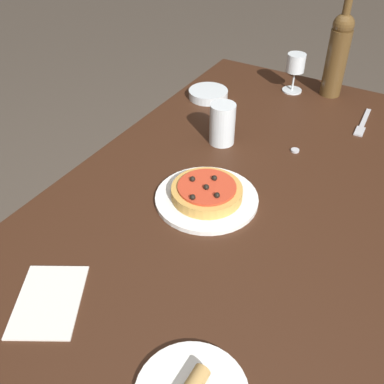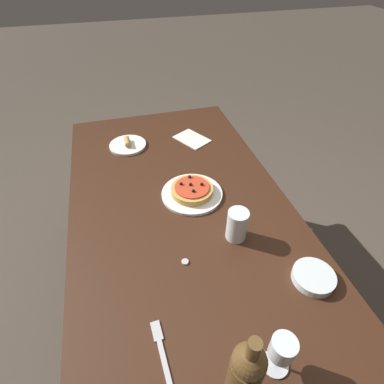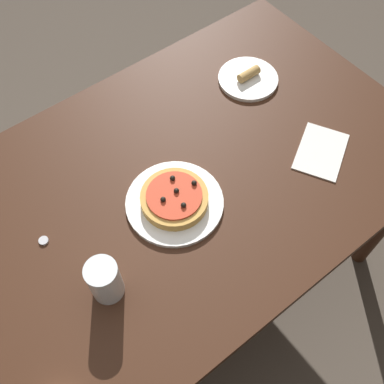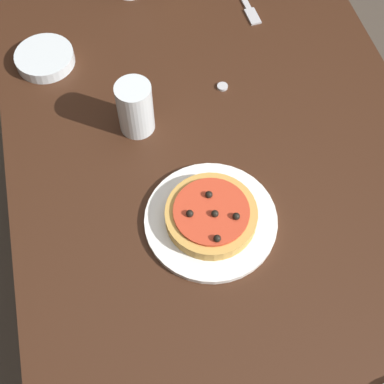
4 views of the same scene
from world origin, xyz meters
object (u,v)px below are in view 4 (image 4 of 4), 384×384
object	(u,v)px
dinner_plate	(211,220)
fork	(246,3)
bottle_cap	(222,87)
pizza	(211,215)
side_bowl	(45,58)
water_cup	(135,108)
dining_table	(233,221)

from	to	relation	value
dinner_plate	fork	bearing A→B (deg)	157.11
fork	bottle_cap	xyz separation A→B (m)	(0.25, -0.13, 0.00)
pizza	dinner_plate	bearing A→B (deg)	-179.26
side_bowl	bottle_cap	bearing A→B (deg)	65.63
dinner_plate	bottle_cap	world-z (taller)	dinner_plate
dinner_plate	bottle_cap	distance (m)	0.34
water_cup	side_bowl	xyz separation A→B (m)	(-0.23, -0.17, -0.05)
fork	bottle_cap	size ratio (longest dim) A/B	7.66
dining_table	dinner_plate	distance (m)	0.11
dining_table	fork	bearing A→B (deg)	161.47
fork	bottle_cap	world-z (taller)	bottle_cap
dinner_plate	pizza	world-z (taller)	pizza
dinner_plate	bottle_cap	size ratio (longest dim) A/B	10.60
dining_table	water_cup	xyz separation A→B (m)	(-0.23, -0.15, 0.14)
dinner_plate	water_cup	xyz separation A→B (m)	(-0.26, -0.09, 0.05)
side_bowl	bottle_cap	size ratio (longest dim) A/B	5.58
dining_table	dinner_plate	world-z (taller)	dinner_plate
pizza	water_cup	xyz separation A→B (m)	(-0.26, -0.09, 0.03)
fork	dining_table	bearing A→B (deg)	-21.70
dinner_plate	water_cup	size ratio (longest dim) A/B	2.09
dinner_plate	pizza	size ratio (longest dim) A/B	1.46
dining_table	fork	world-z (taller)	fork
fork	side_bowl	bearing A→B (deg)	-84.01
pizza	water_cup	bearing A→B (deg)	-160.31
dining_table	bottle_cap	bearing A→B (deg)	169.89
pizza	water_cup	world-z (taller)	water_cup
water_cup	dinner_plate	bearing A→B (deg)	19.70
dining_table	bottle_cap	world-z (taller)	bottle_cap
water_cup	bottle_cap	distance (m)	0.22
dining_table	pizza	distance (m)	0.13
water_cup	side_bowl	size ratio (longest dim) A/B	0.91
dinner_plate	water_cup	bearing A→B (deg)	-160.30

